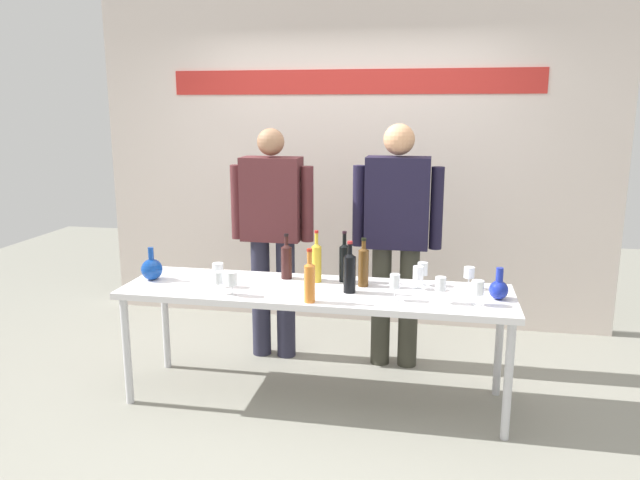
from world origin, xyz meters
TOP-DOWN VIEW (x-y plane):
  - ground_plane at (0.00, 0.00)m, footprint 10.00×10.00m
  - back_wall at (0.00, 1.59)m, footprint 4.40×0.11m
  - display_table at (0.00, 0.00)m, footprint 2.45×0.67m
  - decanter_blue_left at (-1.10, -0.00)m, footprint 0.14×0.14m
  - decanter_blue_right at (1.11, -0.00)m, footprint 0.11×0.11m
  - presenter_left at (-0.46, 0.66)m, footprint 0.62×0.22m
  - presenter_right at (0.46, 0.66)m, footprint 0.63×0.22m
  - wine_bottle_0 at (0.29, 0.12)m, footprint 0.07×0.07m
  - wine_bottle_1 at (-0.24, 0.20)m, footprint 0.07×0.07m
  - wine_bottle_2 at (0.15, 0.20)m, footprint 0.07×0.07m
  - wine_bottle_3 at (-0.02, 0.16)m, footprint 0.07×0.07m
  - wine_bottle_4 at (0.02, -0.27)m, footprint 0.06×0.06m
  - wine_bottle_5 at (0.22, -0.03)m, footprint 0.07×0.07m
  - wine_glass_left_0 at (-0.47, -0.23)m, footprint 0.07×0.07m
  - wine_glass_left_1 at (-0.62, -0.07)m, footprint 0.07×0.07m
  - wine_glass_left_2 at (-0.56, -0.21)m, footprint 0.06×0.06m
  - wine_glass_right_0 at (0.50, -0.14)m, footprint 0.06×0.06m
  - wine_glass_right_1 at (0.66, 0.21)m, footprint 0.07×0.07m
  - wine_glass_right_2 at (0.95, 0.19)m, footprint 0.07×0.07m
  - wine_glass_right_3 at (0.98, -0.13)m, footprint 0.07×0.07m
  - wine_glass_right_4 at (0.77, -0.14)m, footprint 0.06×0.06m
  - wine_glass_right_5 at (0.63, 0.12)m, footprint 0.07×0.07m

SIDE VIEW (x-z plane):
  - ground_plane at x=0.00m, z-range 0.00..0.00m
  - display_table at x=0.00m, z-range 0.32..1.06m
  - decanter_blue_right at x=1.11m, z-range 0.72..0.91m
  - decanter_blue_left at x=-1.10m, z-range 0.71..0.93m
  - wine_glass_left_2 at x=-0.56m, z-range 0.78..0.92m
  - wine_glass_right_3 at x=0.98m, z-range 0.78..0.92m
  - wine_glass_right_2 at x=0.95m, z-range 0.78..0.92m
  - wine_glass_left_0 at x=-0.47m, z-range 0.78..0.92m
  - wine_glass_right_5 at x=0.63m, z-range 0.78..0.92m
  - wine_glass_right_1 at x=0.66m, z-range 0.78..0.93m
  - wine_glass_left_1 at x=-0.62m, z-range 0.78..0.93m
  - wine_glass_right_0 at x=0.50m, z-range 0.78..0.94m
  - wine_glass_right_4 at x=0.77m, z-range 0.78..0.94m
  - wine_bottle_1 at x=-0.24m, z-range 0.72..1.03m
  - wine_bottle_4 at x=0.02m, z-range 0.72..1.04m
  - wine_bottle_5 at x=0.22m, z-range 0.72..1.05m
  - wine_bottle_2 at x=0.15m, z-range 0.72..1.05m
  - wine_bottle_0 at x=0.29m, z-range 0.73..1.04m
  - wine_bottle_3 at x=-0.02m, z-range 0.72..1.06m
  - presenter_left at x=-0.46m, z-range 0.13..1.85m
  - presenter_right at x=0.46m, z-range 0.14..1.89m
  - back_wall at x=0.00m, z-range 0.00..3.00m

